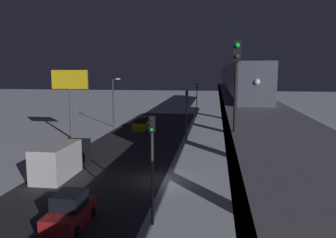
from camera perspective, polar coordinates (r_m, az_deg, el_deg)
ground_plane at (r=28.27m, az=-1.52°, el=-10.18°), size 240.00×240.00×0.00m
avenue_asphalt at (r=29.51m, az=-11.54°, el=-9.54°), size 11.00×84.38×0.01m
elevated_railway at (r=26.86m, az=14.08°, el=0.27°), size 5.00×84.38×6.20m
subway_train at (r=62.62m, az=10.77°, el=7.24°), size 2.94×74.07×3.40m
rail_signal at (r=15.22m, az=11.39°, el=8.03°), size 0.36×0.41×4.00m
sedan_red at (r=21.08m, az=-16.10°, el=-14.84°), size 1.91×4.05×1.97m
sedan_yellow at (r=51.40m, az=-4.48°, el=-0.88°), size 1.80×4.75×1.97m
box_truck at (r=30.79m, az=-17.36°, el=-6.40°), size 2.40×7.40×2.80m
traffic_light_near at (r=19.27m, az=-2.69°, el=-6.00°), size 0.32×0.44×6.40m
traffic_light_mid at (r=41.89m, az=3.14°, el=1.75°), size 0.32×0.44×6.40m
traffic_light_far at (r=64.86m, az=4.86°, el=4.04°), size 0.32×0.44×6.40m
commercial_billboard at (r=45.63m, az=-16.11°, el=5.29°), size 4.80×0.36×8.90m
street_lamp_far at (r=53.93m, az=-8.96°, el=3.78°), size 1.35×0.44×7.65m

